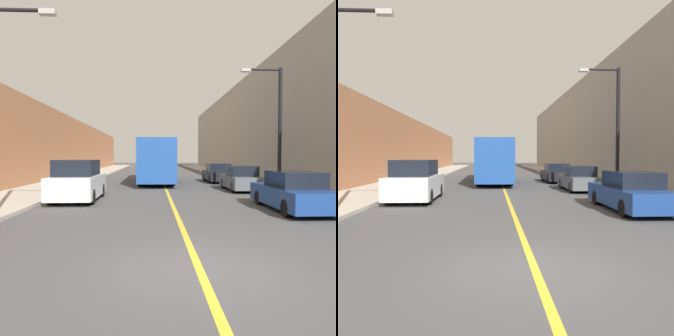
% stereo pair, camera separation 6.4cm
% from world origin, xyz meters
% --- Properties ---
extents(ground_plane, '(200.00, 200.00, 0.00)m').
position_xyz_m(ground_plane, '(0.00, 0.00, 0.00)').
color(ground_plane, '#474749').
extents(sidewalk_left, '(3.60, 72.00, 0.14)m').
position_xyz_m(sidewalk_left, '(-7.47, 30.00, 0.07)').
color(sidewalk_left, '#B2AA9E').
rests_on(sidewalk_left, ground).
extents(sidewalk_right, '(3.60, 72.00, 0.14)m').
position_xyz_m(sidewalk_right, '(7.47, 30.00, 0.07)').
color(sidewalk_right, '#B2AA9E').
rests_on(sidewalk_right, ground).
extents(building_row_left, '(4.00, 72.00, 6.17)m').
position_xyz_m(building_row_left, '(-11.27, 30.00, 3.08)').
color(building_row_left, '#B2724C').
rests_on(building_row_left, ground).
extents(building_row_right, '(4.00, 72.00, 10.73)m').
position_xyz_m(building_row_right, '(11.27, 30.00, 5.37)').
color(building_row_right, gray).
rests_on(building_row_right, ground).
extents(road_center_line, '(0.16, 72.00, 0.01)m').
position_xyz_m(road_center_line, '(0.00, 30.00, 0.00)').
color(road_center_line, gold).
rests_on(road_center_line, ground).
extents(bus, '(2.58, 11.55, 3.28)m').
position_xyz_m(bus, '(-0.58, 20.27, 1.76)').
color(bus, '#1E4793').
rests_on(bus, ground).
extents(parked_suv_left, '(1.96, 4.46, 1.92)m').
position_xyz_m(parked_suv_left, '(-4.34, 9.49, 0.88)').
color(parked_suv_left, silver).
rests_on(parked_suv_left, ground).
extents(car_right_near, '(1.81, 4.73, 1.50)m').
position_xyz_m(car_right_near, '(4.52, 6.32, 0.68)').
color(car_right_near, navy).
rests_on(car_right_near, ground).
extents(car_right_mid, '(1.76, 4.21, 1.50)m').
position_xyz_m(car_right_mid, '(4.51, 13.57, 0.68)').
color(car_right_mid, '#51565B').
rests_on(car_right_mid, ground).
extents(car_right_far, '(1.85, 4.58, 1.50)m').
position_xyz_m(car_right_far, '(4.40, 20.08, 0.68)').
color(car_right_far, black).
rests_on(car_right_far, ground).
extents(street_lamp_right, '(2.22, 0.24, 6.64)m').
position_xyz_m(street_lamp_right, '(5.77, 11.29, 3.94)').
color(street_lamp_right, black).
rests_on(street_lamp_right, sidewalk_right).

